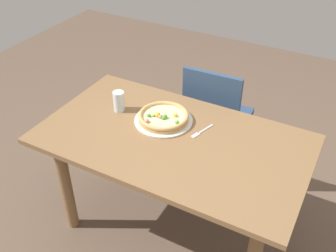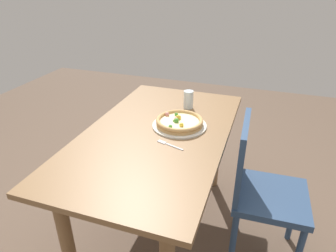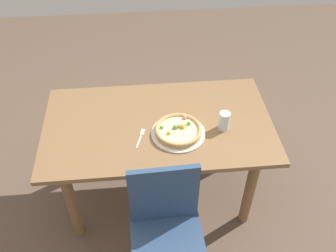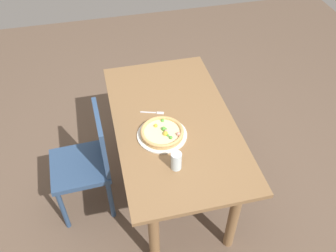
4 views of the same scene
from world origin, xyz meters
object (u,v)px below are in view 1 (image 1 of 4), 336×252
Objects in this scene: plate at (164,120)px; fork at (201,132)px; chair_near at (215,117)px; pizza at (163,117)px; drinking_glass at (119,101)px; dining_table at (173,154)px.

plate is 0.23m from fork.
plate is (0.12, 0.51, 0.25)m from chair_near.
pizza is 2.34× the size of drinking_glass.
dining_table is 0.22m from pizza.
chair_near is 7.31× the size of drinking_glass.
chair_near is 0.59m from pizza.
fork is 1.34× the size of drinking_glass.
chair_near reaches higher than plate.
plate is 0.29m from drinking_glass.
drinking_glass reaches higher than fork.
chair_near is at bearing -90.23° from dining_table.
pizza is 1.75× the size of fork.
plate reaches higher than dining_table.
drinking_glass is at bearing 4.80° from plate.
pizza is 0.23m from fork.
dining_table is 0.20m from plate.
drinking_glass reaches higher than dining_table.
fork is 0.51m from drinking_glass.
chair_near is 3.13× the size of pizza.
dining_table is 1.61× the size of chair_near.
chair_near reaches higher than pizza.
chair_near is 5.47× the size of fork.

